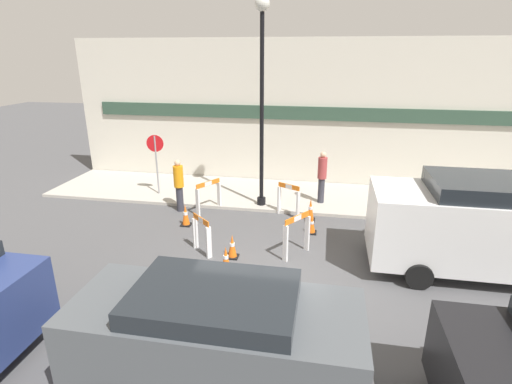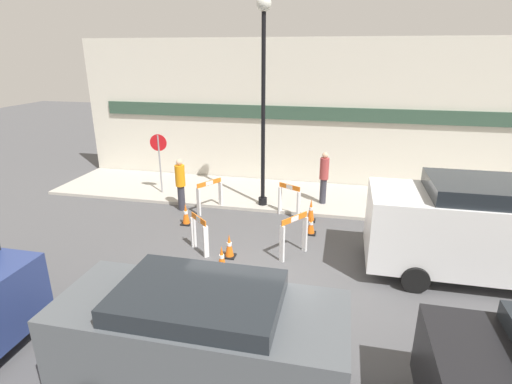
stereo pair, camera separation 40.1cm
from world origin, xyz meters
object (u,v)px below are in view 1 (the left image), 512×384
(stop_sign, at_px, (156,155))
(parked_car_1, at_px, (216,336))
(person_pedestrian, at_px, (322,175))
(person_worker, at_px, (179,184))
(work_van, at_px, (494,224))
(streetlamp_post, at_px, (262,81))

(stop_sign, bearing_deg, parked_car_1, 110.25)
(stop_sign, height_order, person_pedestrian, stop_sign)
(stop_sign, xyz_separation_m, person_worker, (1.27, -1.20, -0.61))
(person_pedestrian, bearing_deg, parked_car_1, 48.80)
(parked_car_1, bearing_deg, work_van, 40.37)
(parked_car_1, relative_size, work_van, 0.79)
(stop_sign, xyz_separation_m, parked_car_1, (4.49, -8.16, -0.54))
(streetlamp_post, bearing_deg, parked_car_1, -85.37)
(streetlamp_post, bearing_deg, person_worker, -162.89)
(streetlamp_post, distance_m, person_pedestrian, 3.70)
(streetlamp_post, xyz_separation_m, work_van, (5.96, -3.23, -2.88))
(parked_car_1, bearing_deg, person_pedestrian, 80.84)
(person_worker, relative_size, parked_car_1, 0.40)
(person_pedestrian, bearing_deg, streetlamp_post, -16.12)
(stop_sign, height_order, work_van, work_van)
(work_van, bearing_deg, person_worker, 164.15)
(stop_sign, xyz_separation_m, work_van, (9.82, -3.63, -0.28))
(stop_sign, relative_size, person_worker, 1.24)
(streetlamp_post, relative_size, parked_car_1, 1.49)
(streetlamp_post, relative_size, person_worker, 3.70)
(streetlamp_post, bearing_deg, work_van, -28.40)
(person_worker, height_order, work_van, work_van)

